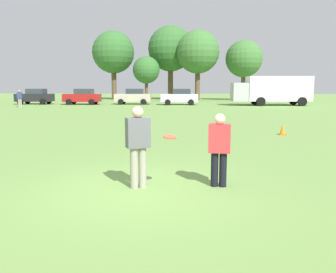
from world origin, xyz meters
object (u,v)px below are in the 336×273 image
Objects in this scene: bystander_sideline_watcher at (20,97)px; player_defender at (219,146)px; frisbee at (170,137)px; parked_car_mid_left at (83,97)px; box_truck at (272,90)px; player_thrower at (138,142)px; parked_car_near_left at (35,96)px; parked_car_center at (133,96)px; parked_car_mid_right at (180,97)px; traffic_cone at (283,130)px.

player_defender is at bearing -55.41° from bystander_sideline_watcher.
player_defender is 1.09m from frisbee.
box_truck is at bearing -0.62° from parked_car_mid_left.
player_defender is at bearing 18.04° from frisbee.
parked_car_mid_left is at bearing 113.04° from player_defender.
player_thrower is 31.78m from bystander_sideline_watcher.
player_thrower is 0.20× the size of box_truck.
box_truck is 26.88m from bystander_sideline_watcher.
parked_car_near_left is 1.00× the size of parked_car_center.
player_defender is 5.60× the size of frisbee.
parked_car_mid_right is 10.32m from box_truck.
player_thrower is at bearing -120.76° from traffic_cone.
player_thrower is at bearing -171.91° from player_defender.
player_defender is at bearing 8.09° from player_thrower.
bystander_sideline_watcher is (-21.73, 18.66, 0.75)m from traffic_cone.
bystander_sideline_watcher is (-26.36, -5.18, -0.77)m from box_truck.
parked_car_near_left is at bearing 118.69° from player_thrower.
frisbee is 32.21m from bystander_sideline_watcher.
player_thrower is 0.39× the size of parked_car_mid_left.
frisbee is at bearing -87.64° from parked_car_mid_right.
player_defender is at bearing -66.96° from parked_car_mid_left.
parked_car_mid_right is at bearing 103.11° from traffic_cone.
player_thrower is 0.68m from frisbee.
bystander_sideline_watcher is at bearing 122.78° from frisbee.
parked_car_near_left reaches higher than player_defender.
player_defender is 32.49m from bystander_sideline_watcher.
parked_car_center is 5.55m from parked_car_mid_right.
parked_car_center is (-11.14, 25.00, 0.69)m from traffic_cone.
player_thrower is 0.39× the size of parked_car_near_left.
player_thrower is 6.16× the size of frisbee.
parked_car_near_left is at bearing -176.58° from parked_car_center.
parked_car_mid_left reaches higher than player_defender.
parked_car_mid_right is at bearing -0.25° from parked_car_near_left.
player_thrower is at bearing -69.66° from parked_car_mid_left.
parked_car_near_left is 17.17m from parked_car_mid_right.
parked_car_mid_right is at bearing 92.36° from frisbee.
parked_car_center is 1.00× the size of parked_car_mid_right.
parked_car_near_left reaches higher than traffic_cone.
bystander_sideline_watcher is at bearing -149.09° from parked_car_center.
bystander_sideline_watcher is (-10.59, -6.34, 0.05)m from parked_car_center.
traffic_cone is at bearing -54.83° from parked_car_mid_left.
parked_car_center is at bearing 114.02° from traffic_cone.
player_defender is 32.40m from parked_car_mid_right.
traffic_cone is 0.11× the size of parked_car_mid_right.
player_thrower is at bearing -61.31° from parked_car_near_left.
parked_car_center is at bearing 175.78° from box_truck.
player_thrower is at bearing -79.48° from parked_car_center.
parked_car_center is at bearing 100.52° from player_thrower.
parked_car_mid_left is (-13.68, 32.16, 0.06)m from player_defender.
frisbee is 0.06× the size of parked_car_center.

